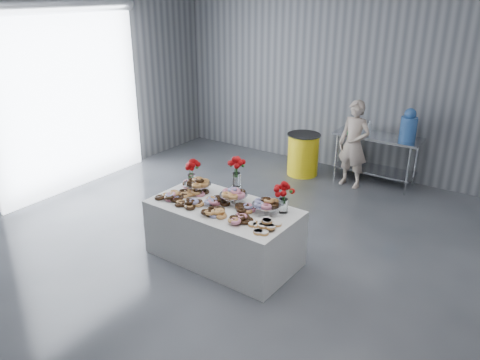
# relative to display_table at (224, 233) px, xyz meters

# --- Properties ---
(ground) EXTENTS (9.00, 9.00, 0.00)m
(ground) POSITION_rel_display_table_xyz_m (0.30, -0.45, -0.38)
(ground) COLOR #37393E
(ground) RESTS_ON ground
(room_walls) EXTENTS (8.04, 9.04, 4.02)m
(room_walls) POSITION_rel_display_table_xyz_m (0.03, -0.38, 2.26)
(room_walls) COLOR slate
(room_walls) RESTS_ON ground
(display_table) EXTENTS (1.93, 1.05, 0.75)m
(display_table) POSITION_rel_display_table_xyz_m (0.00, 0.00, 0.00)
(display_table) COLOR white
(display_table) RESTS_ON ground
(prep_table) EXTENTS (1.50, 0.60, 0.90)m
(prep_table) POSITION_rel_display_table_xyz_m (0.72, 3.65, 0.24)
(prep_table) COLOR silver
(prep_table) RESTS_ON ground
(donut_mounds) EXTENTS (1.83, 0.85, 0.09)m
(donut_mounds) POSITION_rel_display_table_xyz_m (-0.00, -0.05, 0.42)
(donut_mounds) COLOR #D89D4F
(donut_mounds) RESTS_ON display_table
(cake_stand_left) EXTENTS (0.36, 0.36, 0.17)m
(cake_stand_left) POSITION_rel_display_table_xyz_m (-0.55, 0.17, 0.52)
(cake_stand_left) COLOR silver
(cake_stand_left) RESTS_ON display_table
(cake_stand_mid) EXTENTS (0.36, 0.36, 0.17)m
(cake_stand_mid) POSITION_rel_display_table_xyz_m (0.05, 0.15, 0.52)
(cake_stand_mid) COLOR silver
(cake_stand_mid) RESTS_ON display_table
(cake_stand_right) EXTENTS (0.36, 0.36, 0.17)m
(cake_stand_right) POSITION_rel_display_table_xyz_m (0.55, 0.13, 0.52)
(cake_stand_right) COLOR silver
(cake_stand_right) RESTS_ON display_table
(danish_pile) EXTENTS (0.48, 0.48, 0.11)m
(danish_pile) POSITION_rel_display_table_xyz_m (0.75, -0.17, 0.43)
(danish_pile) COLOR white
(danish_pile) RESTS_ON display_table
(bouquet_left) EXTENTS (0.26, 0.26, 0.42)m
(bouquet_left) POSITION_rel_display_table_xyz_m (-0.74, 0.27, 0.67)
(bouquet_left) COLOR white
(bouquet_left) RESTS_ON display_table
(bouquet_right) EXTENTS (0.26, 0.26, 0.42)m
(bouquet_right) POSITION_rel_display_table_xyz_m (0.71, 0.28, 0.67)
(bouquet_right) COLOR white
(bouquet_right) RESTS_ON display_table
(bouquet_center) EXTENTS (0.26, 0.26, 0.57)m
(bouquet_center) POSITION_rel_display_table_xyz_m (-0.04, 0.35, 0.75)
(bouquet_center) COLOR silver
(bouquet_center) RESTS_ON display_table
(water_jug) EXTENTS (0.28, 0.28, 0.55)m
(water_jug) POSITION_rel_display_table_xyz_m (1.22, 3.65, 0.77)
(water_jug) COLOR #3A71C7
(water_jug) RESTS_ON prep_table
(drink_bottles) EXTENTS (0.54, 0.08, 0.27)m
(drink_bottles) POSITION_rel_display_table_xyz_m (0.40, 3.55, 0.66)
(drink_bottles) COLOR #268C33
(drink_bottles) RESTS_ON prep_table
(person) EXTENTS (0.62, 0.45, 1.55)m
(person) POSITION_rel_display_table_xyz_m (0.43, 3.28, 0.40)
(person) COLOR #CC8C93
(person) RESTS_ON ground
(trash_barrel) EXTENTS (0.62, 0.62, 0.80)m
(trash_barrel) POSITION_rel_display_table_xyz_m (-0.55, 3.28, 0.03)
(trash_barrel) COLOR yellow
(trash_barrel) RESTS_ON ground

